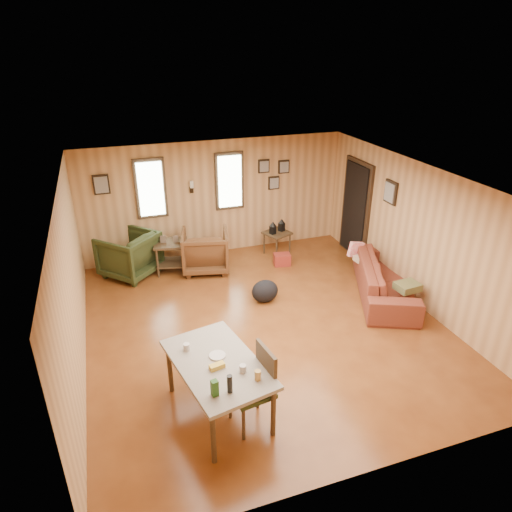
{
  "coord_description": "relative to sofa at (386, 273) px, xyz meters",
  "views": [
    {
      "loc": [
        -2.13,
        -5.84,
        4.2
      ],
      "look_at": [
        0.0,
        0.4,
        1.05
      ],
      "focal_mm": 32.0,
      "sensor_mm": 36.0,
      "label": 1
    }
  ],
  "objects": [
    {
      "name": "sofa_pillows",
      "position": [
        -0.06,
        0.05,
        0.06
      ],
      "size": [
        0.54,
        1.66,
        0.34
      ],
      "rotation": [
        0.0,
        0.0,
        0.1
      ],
      "color": "brown",
      "rests_on": "sofa"
    },
    {
      "name": "recliner_brown",
      "position": [
        -2.81,
        2.01,
        0.02
      ],
      "size": [
        1.05,
        1.01,
        0.91
      ],
      "primitive_type": "imported",
      "rotation": [
        0.0,
        0.0,
        2.92
      ],
      "color": "#523118",
      "rests_on": "ground"
    },
    {
      "name": "dining_table",
      "position": [
        -3.55,
        -1.84,
        0.26
      ],
      "size": [
        1.18,
        1.64,
        0.98
      ],
      "rotation": [
        0.0,
        0.0,
        0.2
      ],
      "color": "gray",
      "rests_on": "ground"
    },
    {
      "name": "dining_chair",
      "position": [
        -3.16,
        -2.12,
        0.14
      ],
      "size": [
        0.53,
        0.53,
        1.03
      ],
      "rotation": [
        0.0,
        0.0,
        0.15
      ],
      "color": "#283216",
      "rests_on": "ground"
    },
    {
      "name": "sofa",
      "position": [
        0.0,
        0.0,
        0.0
      ],
      "size": [
        1.51,
        2.3,
        0.87
      ],
      "primitive_type": "imported",
      "rotation": [
        0.0,
        0.0,
        1.15
      ],
      "color": "brown",
      "rests_on": "ground"
    },
    {
      "name": "side_table",
      "position": [
        -1.21,
        2.23,
        0.09
      ],
      "size": [
        0.63,
        0.63,
        0.78
      ],
      "rotation": [
        0.0,
        0.0,
        0.38
      ],
      "color": "#44331E",
      "rests_on": "ground"
    },
    {
      "name": "recliner_green",
      "position": [
        -4.25,
        2.28,
        0.04
      ],
      "size": [
        1.27,
        1.27,
        0.96
      ],
      "primitive_type": "imported",
      "rotation": [
        0.0,
        0.0,
        -2.38
      ],
      "color": "#283216",
      "rests_on": "ground"
    },
    {
      "name": "cooler",
      "position": [
        -1.29,
        1.71,
        -0.32
      ],
      "size": [
        0.37,
        0.29,
        0.24
      ],
      "rotation": [
        0.0,
        0.0,
        -0.18
      ],
      "color": "maroon",
      "rests_on": "ground"
    },
    {
      "name": "room",
      "position": [
        -2.21,
        0.07,
        0.77
      ],
      "size": [
        5.54,
        6.04,
        2.44
      ],
      "color": "brown",
      "rests_on": "ground"
    },
    {
      "name": "end_table",
      "position": [
        -3.47,
        2.14,
        -0.0
      ],
      "size": [
        0.72,
        0.68,
        0.77
      ],
      "rotation": [
        0.0,
        0.0,
        -0.23
      ],
      "color": "#44331E",
      "rests_on": "ground"
    },
    {
      "name": "backpack",
      "position": [
        -2.12,
        0.47,
        -0.23
      ],
      "size": [
        0.55,
        0.47,
        0.41
      ],
      "rotation": [
        0.0,
        0.0,
        0.27
      ],
      "color": "black",
      "rests_on": "ground"
    }
  ]
}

